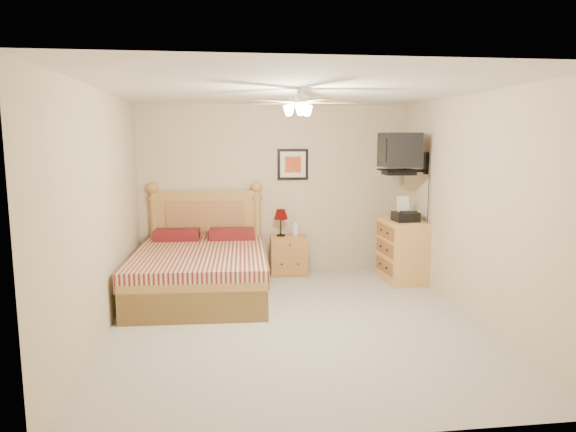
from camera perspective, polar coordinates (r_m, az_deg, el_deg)
The scene contains 17 objects.
floor at distance 5.78m, azimuth 0.84°, elevation -11.66°, with size 4.50×4.50×0.00m, color #A7A197.
ceiling at distance 5.45m, azimuth 0.90°, elevation 13.84°, with size 4.00×4.50×0.04m, color white.
wall_back at distance 7.70m, azimuth -1.48°, elevation 2.99°, with size 4.00×0.04×2.50m, color #C6B391.
wall_front at distance 3.30m, azimuth 6.38°, elevation -4.64°, with size 4.00×0.04×2.50m, color #C6B391.
wall_left at distance 5.56m, azimuth -19.98°, elevation 0.31°, with size 0.04×4.50×2.50m, color #C6B391.
wall_right at distance 6.09m, azimuth 19.86°, elevation 0.99°, with size 0.04×4.50×2.50m, color #C6B391.
bed at distance 6.63m, azimuth -9.74°, elevation -2.91°, with size 1.63×2.14×1.39m, color #AC8549, non-canonical shape.
nightstand at distance 7.63m, azimuth 0.11°, elevation -4.37°, with size 0.53×0.40×0.58m, color #A2643B.
table_lamp at distance 7.54m, azimuth -0.80°, elevation -0.74°, with size 0.22×0.22×0.40m, color #500606, non-canonical shape.
lotion_bottle at distance 7.59m, azimuth 0.82°, elevation -1.25°, with size 0.10×0.10×0.25m, color white.
framed_picture at distance 7.68m, azimuth 0.54°, elevation 5.75°, with size 0.46×0.04×0.46m, color black.
dresser at distance 7.43m, azimuth 12.59°, elevation -3.77°, with size 0.51×0.74×0.87m, color tan.
fax_machine at distance 7.25m, azimuth 12.95°, elevation 0.75°, with size 0.32×0.34×0.34m, color black, non-canonical shape.
magazine_lower at distance 7.57m, azimuth 11.77°, elevation -0.07°, with size 0.21×0.28×0.03m, color #A99C8A.
magazine_upper at distance 7.59m, azimuth 11.84°, elevation 0.12°, with size 0.18×0.25×0.02m, color gray.
wall_tv at distance 7.17m, azimuth 13.42°, elevation 6.83°, with size 0.56×0.46×0.58m, color black, non-canonical shape.
ceiling_fan at distance 5.24m, azimuth 1.21°, elevation 12.51°, with size 1.14×1.14×0.28m, color silver, non-canonical shape.
Camera 1 is at (-0.76, -5.37, 2.00)m, focal length 32.00 mm.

